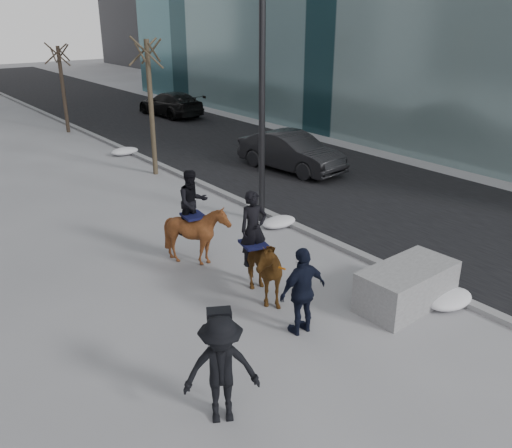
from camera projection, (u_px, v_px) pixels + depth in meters
ground at (291, 308)px, 11.27m from camera, size 120.00×120.00×0.00m
road at (261, 158)px, 22.59m from camera, size 8.00×90.00×0.01m
curb at (177, 173)px, 20.32m from camera, size 0.25×90.00×0.12m
planter at (407, 286)px, 11.23m from camera, size 2.22×1.17×0.87m
car_near at (291, 152)px, 20.61m from camera, size 2.08×4.56×1.45m
car_far at (170, 104)px, 31.21m from camera, size 2.30×4.88×1.38m
tree_near at (151, 102)px, 19.42m from camera, size 1.20×1.20×5.36m
tree_far at (63, 85)px, 26.47m from camera, size 1.20×1.20×4.61m
mounted_left at (257, 260)px, 11.34m from camera, size 1.23×1.98×2.37m
mounted_right at (196, 227)px, 12.95m from camera, size 1.39×1.53×2.31m
feeder at (303, 291)px, 10.13m from camera, size 1.05×0.88×1.75m
camera_crew at (221, 370)px, 7.91m from camera, size 1.31×1.12×1.75m
lamppost at (264, 42)px, 14.02m from camera, size 0.25×1.24×9.09m
snow_piles at (242, 205)px, 16.77m from camera, size 1.19×16.61×0.30m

